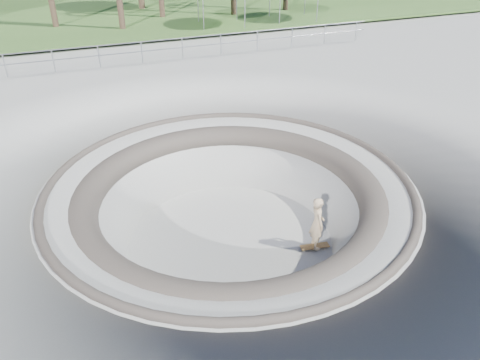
{
  "coord_description": "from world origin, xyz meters",
  "views": [
    {
      "loc": [
        -3.81,
        -10.49,
        6.7
      ],
      "look_at": [
        0.43,
        0.29,
        -0.1
      ],
      "focal_mm": 35.0,
      "sensor_mm": 36.0,
      "label": 1
    }
  ],
  "objects": [
    {
      "name": "skater",
      "position": [
        2.14,
        -1.3,
        -1.0
      ],
      "size": [
        0.49,
        0.65,
        1.63
      ],
      "primitive_type": "imported",
      "rotation": [
        0.0,
        0.0,
        1.4
      ],
      "color": "tan",
      "rests_on": "skateboard"
    },
    {
      "name": "skate_bowl",
      "position": [
        0.0,
        0.0,
        -1.83
      ],
      "size": [
        14.0,
        14.0,
        4.1
      ],
      "color": "#A8A8A3",
      "rests_on": "ground"
    },
    {
      "name": "ground",
      "position": [
        0.0,
        0.0,
        0.0
      ],
      "size": [
        180.0,
        180.0,
        0.0
      ],
      "primitive_type": "plane",
      "color": "#A8A8A3",
      "rests_on": "ground"
    },
    {
      "name": "skateboard",
      "position": [
        2.14,
        -1.3,
        -1.83
      ],
      "size": [
        0.88,
        0.37,
        0.09
      ],
      "color": "olive",
      "rests_on": "ground"
    },
    {
      "name": "safety_railing",
      "position": [
        0.0,
        12.0,
        0.69
      ],
      "size": [
        25.0,
        0.06,
        1.03
      ],
      "color": "gray",
      "rests_on": "ground"
    },
    {
      "name": "distant_hills",
      "position": [
        3.78,
        57.17,
        -7.02
      ],
      "size": [
        103.2,
        45.0,
        28.6
      ],
      "color": "olive",
      "rests_on": "ground"
    }
  ]
}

